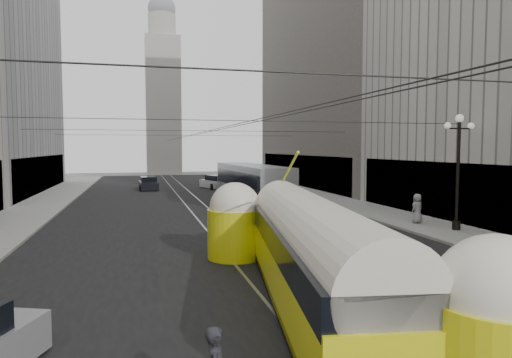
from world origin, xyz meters
TOP-DOWN VIEW (x-y plane):
  - road at (0.00, 32.50)m, footprint 20.00×85.00m
  - sidewalk_left at (-12.00, 36.00)m, footprint 4.00×72.00m
  - sidewalk_right at (12.00, 36.00)m, footprint 4.00×72.00m
  - rail_left at (-0.75, 32.50)m, footprint 0.12×85.00m
  - rail_right at (0.75, 32.50)m, footprint 0.12×85.00m
  - building_right_far at (20.00, 48.00)m, footprint 12.60×32.60m
  - distant_tower at (0.00, 80.00)m, footprint 6.00×6.00m
  - lamppost_right_mid at (12.60, 18.00)m, footprint 1.86×0.44m
  - catenary at (0.12, 31.49)m, footprint 25.00×72.00m
  - streetcar at (0.50, 9.14)m, footprint 4.37×14.94m
  - city_bus at (4.31, 31.78)m, footprint 3.33×13.17m
  - sedan_white_far at (4.23, 47.79)m, footprint 3.56×5.29m
  - sedan_dark_far at (-3.40, 48.57)m, footprint 2.14×4.72m
  - pedestrian_sidewalk_right at (11.81, 20.52)m, footprint 1.00×0.81m

SIDE VIEW (x-z plane):
  - road at x=0.00m, z-range -0.01..0.01m
  - rail_left at x=-0.75m, z-range -0.02..0.02m
  - rail_right at x=0.75m, z-range -0.02..0.02m
  - sidewalk_left at x=-12.00m, z-range 0.00..0.15m
  - sidewalk_right at x=12.00m, z-range 0.00..0.15m
  - sedan_dark_far at x=-3.40m, z-range -0.07..1.39m
  - sedan_white_far at x=4.23m, z-range -0.07..1.48m
  - pedestrian_sidewalk_right at x=11.81m, z-range 0.15..1.93m
  - streetcar at x=0.50m, z-range -0.04..3.25m
  - city_bus at x=4.31m, z-range 0.16..3.48m
  - lamppost_right_mid at x=12.60m, z-range 0.56..6.93m
  - catenary at x=0.12m, z-range 5.77..6.00m
  - distant_tower at x=0.00m, z-range -0.71..30.65m
  - building_right_far at x=20.00m, z-range 0.01..32.61m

